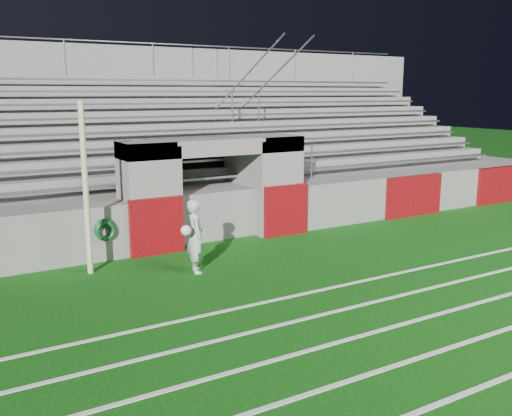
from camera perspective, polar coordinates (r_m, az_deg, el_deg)
ground at (r=11.88m, az=3.65°, el=-6.80°), size 90.00×90.00×0.00m
field_post at (r=12.13m, az=-16.67°, el=1.80°), size 0.12×0.12×3.57m
field_markings at (r=8.56m, az=23.64°, el=-15.27°), size 28.00×8.09×0.01m
stadium_structure at (r=18.54m, az=-10.39°, el=4.39°), size 26.00×8.48×5.42m
goalkeeper_with_ball at (r=11.97m, az=-6.06°, el=-2.79°), size 0.67×0.65×1.56m
hose_coil at (r=13.02m, az=-14.85°, el=-2.13°), size 0.48×0.14×0.50m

